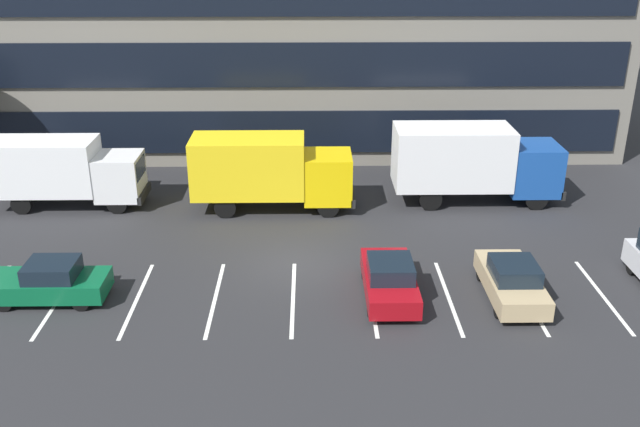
{
  "coord_description": "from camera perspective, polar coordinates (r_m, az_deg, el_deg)",
  "views": [
    {
      "loc": [
        0.63,
        -24.78,
        12.54
      ],
      "look_at": [
        1.04,
        1.78,
        1.4
      ],
      "focal_mm": 39.36,
      "sensor_mm": 36.0,
      "label": 1
    }
  ],
  "objects": [
    {
      "name": "box_truck_white",
      "position": [
        34.79,
        -20.08,
        3.39
      ],
      "size": [
        6.98,
        2.31,
        3.24
      ],
      "color": "white",
      "rests_on": "ground_plane"
    },
    {
      "name": "box_truck_yellow_all",
      "position": [
        32.38,
        -4.18,
        3.59
      ],
      "size": [
        7.46,
        2.47,
        3.46
      ],
      "color": "yellow",
      "rests_on": "ground_plane"
    },
    {
      "name": "sedan_maroon",
      "position": [
        25.22,
        5.67,
        -5.33
      ],
      "size": [
        1.77,
        4.24,
        1.52
      ],
      "color": "maroon",
      "rests_on": "ground_plane"
    },
    {
      "name": "box_truck_blue",
      "position": [
        33.96,
        12.33,
        4.24
      ],
      "size": [
        7.9,
        2.62,
        3.66
      ],
      "color": "#194799",
      "rests_on": "ground_plane"
    },
    {
      "name": "lot_markings",
      "position": [
        25.39,
        -2.2,
        -6.86
      ],
      "size": [
        22.54,
        5.4,
        0.01
      ],
      "color": "silver",
      "rests_on": "ground_plane"
    },
    {
      "name": "sedan_forest",
      "position": [
        26.71,
        -21.15,
        -5.23
      ],
      "size": [
        4.16,
        1.74,
        1.49
      ],
      "color": "#0C5933",
      "rests_on": "ground_plane"
    },
    {
      "name": "sedan_tan",
      "position": [
        25.93,
        15.33,
        -5.29
      ],
      "size": [
        1.75,
        4.18,
        1.5
      ],
      "color": "tan",
      "rests_on": "ground_plane"
    },
    {
      "name": "ground_plane",
      "position": [
        27.78,
        -2.09,
        -4.1
      ],
      "size": [
        120.0,
        120.0,
        0.0
      ],
      "primitive_type": "plane",
      "color": "#262628"
    }
  ]
}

